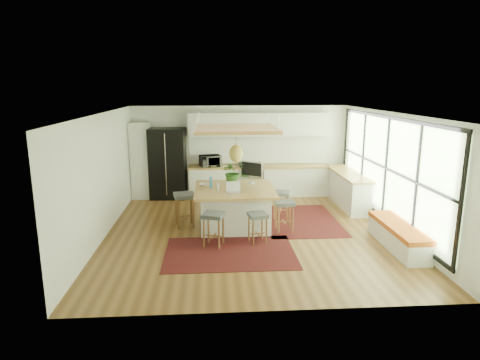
{
  "coord_description": "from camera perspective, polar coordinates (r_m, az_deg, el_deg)",
  "views": [
    {
      "loc": [
        -0.85,
        -9.04,
        3.27
      ],
      "look_at": [
        -0.2,
        0.5,
        1.1
      ],
      "focal_mm": 31.04,
      "sensor_mm": 36.0,
      "label": 1
    }
  ],
  "objects": [
    {
      "name": "wall_right",
      "position": [
        10.11,
        20.11,
        1.05
      ],
      "size": [
        0.0,
        7.0,
        7.0
      ],
      "primitive_type": "plane",
      "rotation": [
        1.57,
        0.0,
        -1.57
      ],
      "color": "silver",
      "rests_on": "ground"
    },
    {
      "name": "back_counter_top",
      "position": [
        12.53,
        2.59,
        1.87
      ],
      "size": [
        4.24,
        0.64,
        0.05
      ],
      "primitive_type": "cube",
      "color": "olive",
      "rests_on": "back_counter_base"
    },
    {
      "name": "island_plant",
      "position": [
        10.12,
        -0.98,
        0.78
      ],
      "size": [
        0.75,
        0.78,
        0.47
      ],
      "primitive_type": "imported",
      "rotation": [
        0.0,
        0.0,
        0.43
      ],
      "color": "#1E4C19",
      "rests_on": "island"
    },
    {
      "name": "wall_back",
      "position": [
        12.72,
        -0.02,
        4.1
      ],
      "size": [
        6.5,
        0.0,
        6.5
      ],
      "primitive_type": "plane",
      "rotation": [
        1.57,
        0.0,
        0.0
      ],
      "color": "silver",
      "rests_on": "ground"
    },
    {
      "name": "window_bench",
      "position": [
        9.22,
        20.85,
        -7.21
      ],
      "size": [
        0.52,
        2.0,
        0.5
      ],
      "primitive_type": null,
      "color": "silver",
      "rests_on": "floor"
    },
    {
      "name": "wall_left",
      "position": [
        9.55,
        -18.36,
        0.53
      ],
      "size": [
        0.0,
        7.0,
        7.0
      ],
      "primitive_type": "plane",
      "rotation": [
        1.57,
        0.0,
        1.57
      ],
      "color": "silver",
      "rests_on": "ground"
    },
    {
      "name": "island_bowl",
      "position": [
        10.0,
        -4.97,
        -0.64
      ],
      "size": [
        0.28,
        0.28,
        0.05
      ],
      "primitive_type": "imported",
      "rotation": [
        0.0,
        0.0,
        -0.33
      ],
      "color": "white",
      "rests_on": "island"
    },
    {
      "name": "right_counter_base",
      "position": [
        12.01,
        14.57,
        -1.27
      ],
      "size": [
        0.6,
        2.5,
        0.88
      ],
      "primitive_type": "cube",
      "color": "silver",
      "rests_on": "floor"
    },
    {
      "name": "laptop",
      "position": [
        9.32,
        -0.77,
        -1.0
      ],
      "size": [
        0.38,
        0.4,
        0.25
      ],
      "primitive_type": null,
      "rotation": [
        0.0,
        0.0,
        0.15
      ],
      "color": "#A5A5AA",
      "rests_on": "island"
    },
    {
      "name": "stool_right_back",
      "position": [
        10.52,
        5.63,
        -3.37
      ],
      "size": [
        0.48,
        0.48,
        0.69
      ],
      "primitive_type": null,
      "rotation": [
        0.0,
        0.0,
        1.38
      ],
      "color": "#3F4446",
      "rests_on": "floor"
    },
    {
      "name": "monitor",
      "position": [
        10.14,
        1.63,
        0.94
      ],
      "size": [
        0.61,
        0.52,
        0.56
      ],
      "primitive_type": null,
      "rotation": [
        0.0,
        0.0,
        -0.61
      ],
      "color": "#A5A5AA",
      "rests_on": "island"
    },
    {
      "name": "pantry",
      "position": [
        12.59,
        -13.45,
        2.62
      ],
      "size": [
        0.55,
        0.6,
        2.25
      ],
      "primitive_type": "cube",
      "color": "silver",
      "rests_on": "floor"
    },
    {
      "name": "window_wall",
      "position": [
        10.09,
        19.97,
        1.33
      ],
      "size": [
        0.1,
        6.2,
        2.6
      ],
      "primitive_type": null,
      "color": "black",
      "rests_on": "wall_right"
    },
    {
      "name": "stool_left_side",
      "position": [
        9.96,
        -7.58,
        -4.35
      ],
      "size": [
        0.57,
        0.57,
        0.8
      ],
      "primitive_type": null,
      "rotation": [
        0.0,
        0.0,
        -1.35
      ],
      "color": "#3F4446",
      "rests_on": "floor"
    },
    {
      "name": "rug_right",
      "position": [
        10.5,
        8.29,
        -5.48
      ],
      "size": [
        1.8,
        2.6,
        0.01
      ],
      "primitive_type": "cube",
      "color": "black",
      "rests_on": "floor"
    },
    {
      "name": "floor",
      "position": [
        9.66,
        1.4,
        -7.02
      ],
      "size": [
        7.0,
        7.0,
        0.0
      ],
      "primitive_type": "plane",
      "color": "#573718",
      "rests_on": "ground"
    },
    {
      "name": "rug_near",
      "position": [
        8.45,
        -1.39,
        -9.96
      ],
      "size": [
        2.6,
        1.8,
        0.01
      ],
      "primitive_type": "cube",
      "color": "black",
      "rests_on": "floor"
    },
    {
      "name": "fridge",
      "position": [
        12.49,
        -9.84,
        1.77
      ],
      "size": [
        1.08,
        0.87,
        2.08
      ],
      "primitive_type": null,
      "rotation": [
        0.0,
        0.0,
        -0.06
      ],
      "color": "black",
      "rests_on": "floor"
    },
    {
      "name": "back_counter_base",
      "position": [
        12.63,
        2.57,
        -0.18
      ],
      "size": [
        4.2,
        0.6,
        0.88
      ],
      "primitive_type": "cube",
      "color": "silver",
      "rests_on": "floor"
    },
    {
      "name": "stool_right_front",
      "position": [
        9.6,
        6.09,
        -4.97
      ],
      "size": [
        0.44,
        0.44,
        0.71
      ],
      "primitive_type": null,
      "rotation": [
        0.0,
        0.0,
        1.63
      ],
      "color": "#3F4446",
      "rests_on": "floor"
    },
    {
      "name": "island_bottle_0",
      "position": [
        9.79,
        -4.01,
        -0.51
      ],
      "size": [
        0.07,
        0.07,
        0.19
      ],
      "primitive_type": "cylinder",
      "color": "#2D71B5",
      "rests_on": "island"
    },
    {
      "name": "backsplash",
      "position": [
        12.75,
        2.46,
        4.11
      ],
      "size": [
        4.2,
        0.02,
        0.8
      ],
      "primitive_type": "cube",
      "color": "white",
      "rests_on": "wall_back"
    },
    {
      "name": "right_counter_top",
      "position": [
        11.91,
        14.7,
        0.88
      ],
      "size": [
        0.64,
        2.54,
        0.05
      ],
      "primitive_type": "cube",
      "color": "olive",
      "rests_on": "right_counter_base"
    },
    {
      "name": "range",
      "position": [
        12.59,
        1.44,
        0.07
      ],
      "size": [
        0.76,
        0.62,
        1.0
      ],
      "primitive_type": null,
      "color": "#A5A5AA",
      "rests_on": "floor"
    },
    {
      "name": "stool_near_right",
      "position": [
        8.86,
        2.45,
        -6.45
      ],
      "size": [
        0.46,
        0.46,
        0.65
      ],
      "primitive_type": null,
      "rotation": [
        0.0,
        0.0,
        0.2
      ],
      "color": "#3F4446",
      "rests_on": "floor"
    },
    {
      "name": "ceiling_panel",
      "position": [
        9.54,
        -0.56,
        5.43
      ],
      "size": [
        1.86,
        1.86,
        0.8
      ],
      "primitive_type": null,
      "color": "olive",
      "rests_on": "ceiling"
    },
    {
      "name": "ceiling",
      "position": [
        9.1,
        1.49,
        9.18
      ],
      "size": [
        7.0,
        7.0,
        0.0
      ],
      "primitive_type": "plane",
      "rotation": [
        3.14,
        0.0,
        0.0
      ],
      "color": "white",
      "rests_on": "ground"
    },
    {
      "name": "island",
      "position": [
        9.85,
        -0.75,
        -3.77
      ],
      "size": [
        1.85,
        1.85,
        0.93
      ],
      "primitive_type": null,
      "color": "olive",
      "rests_on": "floor"
    },
    {
      "name": "upper_cabinets",
      "position": [
        12.49,
        2.58,
        7.63
      ],
      "size": [
        4.2,
        0.34,
        0.7
      ],
      "primitive_type": "cube",
      "color": "silver",
      "rests_on": "wall_back"
    },
    {
      "name": "island_bottle_1",
      "position": [
        9.55,
        -3.11,
        -0.84
      ],
      "size": [
        0.07,
        0.07,
        0.19
      ],
      "primitive_type": "cylinder",
      "color": "silver",
      "rests_on": "island"
    },
    {
      "name": "wall_front",
      "position": [
        5.93,
        4.58,
        -6.17
      ],
      "size": [
        6.5,
        0.0,
        6.5
      ],
      "primitive_type": "plane",
      "rotation": [
        -1.57,
        0.0,
        0.0
      ],
      "color": "silver",
      "rests_on": "ground"
    },
    {
      "name": "stool_near_left",
      "position": [
        8.69,
        -3.65,
        -6.85
      ],
      "size": [
        0.53,
        0.53,
        0.72
      ],
      "primitive_type": null,
      "rotation": [
        0.0,
        0.0,
        -0.29
      ],
      "color": "#3F4446",
      "rests_on": "floor"
    },
    {
      "name": "microwave",
      "position": [
        12.41,
        -4.11,
        2.81
      ],
      "size": [
        0.67,
        0.49,
        0.41
      ],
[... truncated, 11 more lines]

